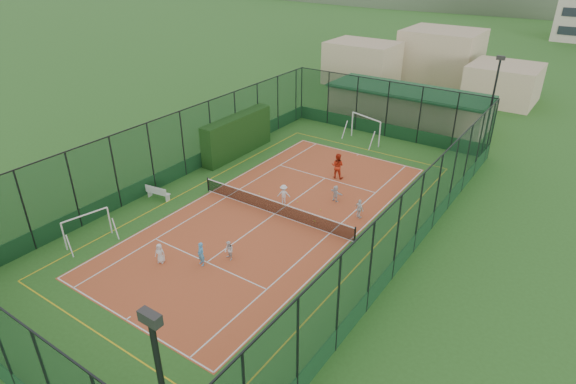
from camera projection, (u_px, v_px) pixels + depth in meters
name	position (u px, v px, depth m)	size (l,w,h in m)	color
ground	(275.00, 214.00, 31.17)	(300.00, 300.00, 0.00)	#2C5E20
court_slab	(275.00, 214.00, 31.17)	(11.17, 23.97, 0.01)	#B84B28
tennis_net	(275.00, 207.00, 30.92)	(11.67, 0.12, 1.06)	black
perimeter_fence	(274.00, 179.00, 30.01)	(18.12, 34.12, 5.00)	#11341D
floodlight_ne	(490.00, 110.00, 37.07)	(0.60, 0.26, 8.25)	black
clubhouse	(408.00, 105.00, 46.50)	(15.20, 7.20, 3.15)	tan
distant_hills	(574.00, 1.00, 140.72)	(200.00, 60.00, 24.00)	#384C33
hedge_left	(237.00, 135.00, 39.18)	(1.12, 7.49, 3.28)	black
white_bench	(158.00, 192.00, 32.81)	(1.76, 0.48, 0.99)	white
futsal_goal_near	(87.00, 228.00, 27.94)	(0.80, 2.77, 1.79)	white
futsal_goal_far	(365.00, 129.00, 41.95)	(3.46, 1.00, 2.23)	white
child_near_left	(160.00, 253.00, 26.23)	(0.57, 0.37, 1.17)	silver
child_near_mid	(201.00, 254.00, 25.98)	(0.51, 0.33, 1.39)	#4CA0D9
child_near_right	(229.00, 251.00, 26.48)	(0.56, 0.43, 1.14)	white
child_far_left	(284.00, 194.00, 32.16)	(0.87, 0.50, 1.35)	white
child_far_right	(359.00, 209.00, 30.44)	(0.76, 0.32, 1.30)	white
child_far_back	(336.00, 193.00, 32.44)	(1.08, 0.34, 1.16)	silver
coach	(337.00, 166.00, 35.48)	(0.94, 0.73, 1.94)	red
tennis_balls	(298.00, 208.00, 31.74)	(5.24, 1.60, 0.07)	#CCE033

